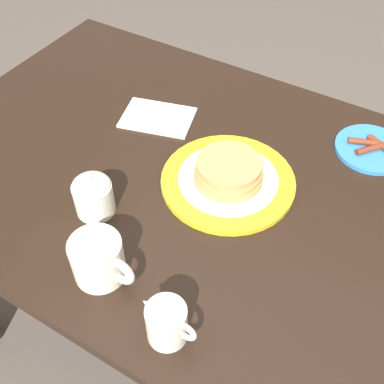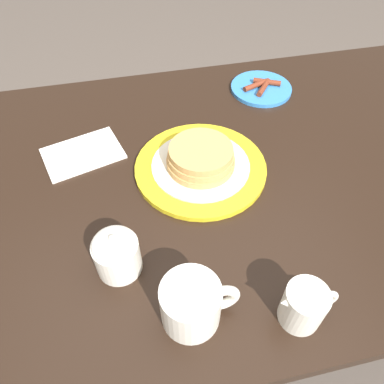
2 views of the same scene
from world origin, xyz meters
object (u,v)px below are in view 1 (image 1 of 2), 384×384
at_px(side_plate_bacon, 371,148).
at_px(coffee_mug, 99,260).
at_px(napkin, 158,118).
at_px(pancake_plate, 228,176).
at_px(creamer_pitcher, 166,322).
at_px(sugar_bowl, 93,195).

height_order(side_plate_bacon, coffee_mug, coffee_mug).
relative_size(side_plate_bacon, napkin, 0.84).
distance_m(pancake_plate, creamer_pitcher, 0.36).
height_order(coffee_mug, sugar_bowl, sugar_bowl).
distance_m(pancake_plate, coffee_mug, 0.32).
relative_size(pancake_plate, napkin, 1.46).
relative_size(pancake_plate, coffee_mug, 2.28).
xyz_separation_m(pancake_plate, napkin, (-0.24, 0.10, -0.02)).
bearing_deg(side_plate_bacon, pancake_plate, -131.75).
bearing_deg(coffee_mug, napkin, 110.87).
bearing_deg(creamer_pitcher, sugar_bowl, 150.55).
xyz_separation_m(creamer_pitcher, sugar_bowl, (-0.26, 0.15, 0.00)).
relative_size(coffee_mug, sugar_bowl, 1.32).
distance_m(pancake_plate, sugar_bowl, 0.28).
bearing_deg(pancake_plate, sugar_bowl, -133.82).
distance_m(pancake_plate, side_plate_bacon, 0.34).
bearing_deg(napkin, pancake_plate, -22.86).
xyz_separation_m(creamer_pitcher, napkin, (-0.32, 0.45, -0.04)).
bearing_deg(napkin, side_plate_bacon, 17.70).
relative_size(creamer_pitcher, sugar_bowl, 1.08).
bearing_deg(pancake_plate, napkin, 157.14).
relative_size(creamer_pitcher, napkin, 0.52).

